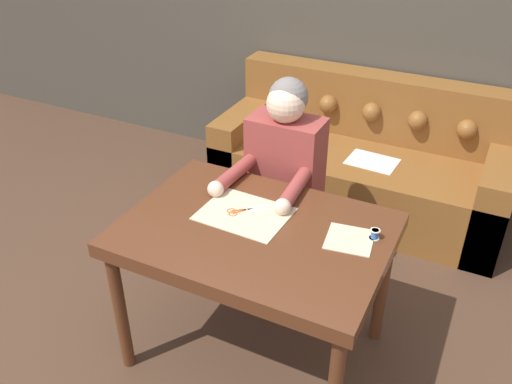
% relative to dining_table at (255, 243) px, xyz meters
% --- Properties ---
extents(ground_plane, '(16.00, 16.00, 0.00)m').
position_rel_dining_table_xyz_m(ground_plane, '(-0.12, -0.01, -0.68)').
color(ground_plane, '#4C3323').
extents(wall_back, '(8.00, 0.06, 2.60)m').
position_rel_dining_table_xyz_m(wall_back, '(-0.12, 1.99, 0.62)').
color(wall_back, '#474238').
rests_on(wall_back, ground_plane).
extents(dining_table, '(1.17, 0.84, 0.77)m').
position_rel_dining_table_xyz_m(dining_table, '(0.00, 0.00, 0.00)').
color(dining_table, '#562D19').
rests_on(dining_table, ground_plane).
extents(couch, '(1.97, 0.82, 0.90)m').
position_rel_dining_table_xyz_m(couch, '(0.05, 1.59, -0.37)').
color(couch, brown).
rests_on(couch, ground_plane).
extents(person, '(0.43, 0.63, 1.24)m').
position_rel_dining_table_xyz_m(person, '(-0.12, 0.59, -0.06)').
color(person, '#33281E').
rests_on(person, ground_plane).
extents(pattern_paper_main, '(0.41, 0.33, 0.00)m').
position_rel_dining_table_xyz_m(pattern_paper_main, '(-0.09, 0.08, 0.09)').
color(pattern_paper_main, beige).
rests_on(pattern_paper_main, dining_table).
extents(pattern_paper_offcut, '(0.22, 0.22, 0.00)m').
position_rel_dining_table_xyz_m(pattern_paper_offcut, '(0.40, 0.10, 0.09)').
color(pattern_paper_offcut, beige).
rests_on(pattern_paper_offcut, dining_table).
extents(scissors, '(0.18, 0.17, 0.01)m').
position_rel_dining_table_xyz_m(scissors, '(-0.12, 0.09, 0.09)').
color(scissors, silver).
rests_on(scissors, dining_table).
extents(thread_spool, '(0.04, 0.04, 0.05)m').
position_rel_dining_table_xyz_m(thread_spool, '(0.49, 0.16, 0.11)').
color(thread_spool, '#3366B2').
rests_on(thread_spool, dining_table).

